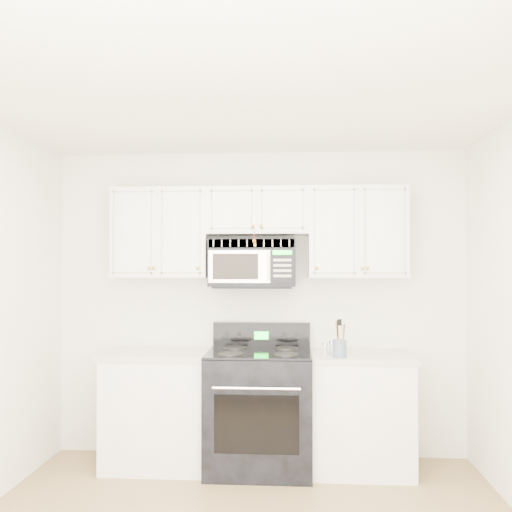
{
  "coord_description": "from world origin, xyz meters",
  "views": [
    {
      "loc": [
        0.29,
        -3.17,
        1.62
      ],
      "look_at": [
        0.0,
        1.3,
        1.7
      ],
      "focal_mm": 40.0,
      "sensor_mm": 36.0,
      "label": 1
    }
  ],
  "objects": [
    {
      "name": "range",
      "position": [
        0.02,
        1.4,
        0.48
      ],
      "size": [
        0.82,
        0.75,
        1.14
      ],
      "color": "black",
      "rests_on": "ground"
    },
    {
      "name": "base_cabinet_left",
      "position": [
        -0.8,
        1.44,
        0.43
      ],
      "size": [
        0.86,
        0.65,
        0.92
      ],
      "color": "white",
      "rests_on": "ground"
    },
    {
      "name": "upper_cabinets",
      "position": [
        -0.0,
        1.58,
        1.93
      ],
      "size": [
        2.44,
        0.37,
        0.75
      ],
      "color": "white",
      "rests_on": "ground"
    },
    {
      "name": "microwave",
      "position": [
        -0.04,
        1.57,
        1.65
      ],
      "size": [
        0.71,
        0.41,
        0.39
      ],
      "color": "black",
      "rests_on": "ground"
    },
    {
      "name": "base_cabinet_right",
      "position": [
        0.8,
        1.44,
        0.43
      ],
      "size": [
        0.86,
        0.65,
        0.92
      ],
      "color": "white",
      "rests_on": "ground"
    },
    {
      "name": "room",
      "position": [
        0.0,
        0.0,
        1.3
      ],
      "size": [
        3.51,
        3.51,
        2.61
      ],
      "color": "olive",
      "rests_on": "ground"
    },
    {
      "name": "utensil_crock",
      "position": [
        0.65,
        1.24,
        1.0
      ],
      "size": [
        0.11,
        0.11,
        0.29
      ],
      "color": "slate",
      "rests_on": "base_cabinet_right"
    },
    {
      "name": "shaker_salt",
      "position": [
        0.54,
        1.33,
        0.97
      ],
      "size": [
        0.04,
        0.04,
        0.1
      ],
      "color": "#B8B8C0",
      "rests_on": "base_cabinet_right"
    },
    {
      "name": "shaker_pepper",
      "position": [
        0.6,
        1.38,
        0.97
      ],
      "size": [
        0.04,
        0.04,
        0.1
      ],
      "color": "#B8B8C0",
      "rests_on": "base_cabinet_right"
    }
  ]
}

